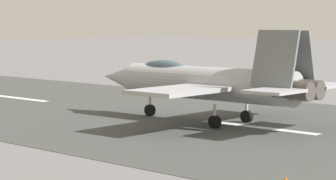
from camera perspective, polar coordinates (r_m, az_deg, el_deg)
ground_plane at (r=41.48m, az=7.78°, el=-3.06°), size 400.00×400.00×0.00m
runway_strip at (r=41.47m, az=7.80°, el=-3.05°), size 240.00×26.00×0.02m
fighter_jet at (r=43.26m, az=3.06°, el=0.64°), size 16.63×13.35×5.68m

